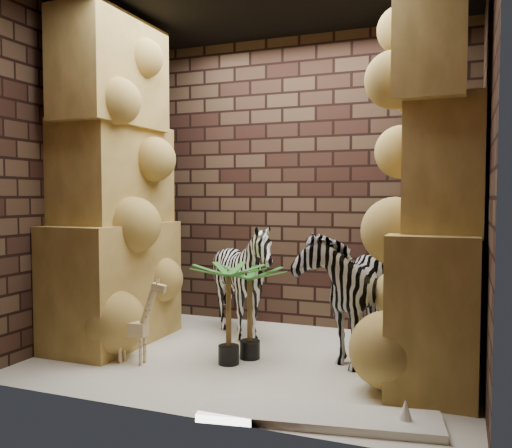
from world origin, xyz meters
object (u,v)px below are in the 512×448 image
at_px(palm_front, 250,313).
at_px(palm_back, 229,314).
at_px(surfboard, 319,416).
at_px(zebra_right, 346,280).
at_px(giraffe_toy, 132,319).
at_px(zebra_left, 243,286).

xyz_separation_m(palm_front, palm_back, (-0.10, -0.20, 0.02)).
relative_size(palm_front, surfboard, 0.53).
distance_m(zebra_right, palm_front, 0.86).
bearing_deg(surfboard, giraffe_toy, 152.99).
relative_size(zebra_right, zebra_left, 1.16).
relative_size(zebra_left, palm_front, 1.43).
xyz_separation_m(zebra_right, giraffe_toy, (-1.57, -0.85, -0.28)).
bearing_deg(palm_back, surfboard, -39.98).
distance_m(zebra_right, surfboard, 1.52).
relative_size(giraffe_toy, surfboard, 0.50).
height_order(zebra_left, giraffe_toy, zebra_left).
relative_size(palm_front, palm_back, 0.94).
bearing_deg(giraffe_toy, palm_back, 14.81).
distance_m(zebra_left, palm_front, 0.65).
xyz_separation_m(giraffe_toy, surfboard, (1.69, -0.53, -0.33)).
distance_m(giraffe_toy, surfboard, 1.80).
height_order(palm_back, surfboard, palm_back).
bearing_deg(surfboard, palm_back, 130.51).
relative_size(zebra_right, palm_front, 1.66).
height_order(zebra_right, palm_back, zebra_right).
bearing_deg(giraffe_toy, zebra_left, 57.07).
relative_size(palm_back, surfboard, 0.57).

